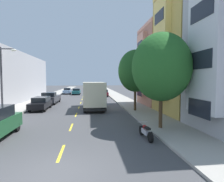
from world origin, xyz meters
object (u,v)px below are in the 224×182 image
(street_tree_nearest, at_px, (161,67))
(parked_motorcycle, at_px, (146,132))
(parked_hatchback_sky, at_px, (67,91))
(delivery_box_truck, at_px, (93,94))
(street_lamp, at_px, (3,77))
(parked_hatchback_white, at_px, (102,91))
(parked_wagon_black, at_px, (41,103))
(parked_wagon_burgundy, at_px, (103,93))
(street_tree_second, at_px, (135,71))
(moving_teal_sedan, at_px, (76,91))
(parked_pickup_charcoal, at_px, (51,98))
(parked_pickup_red, at_px, (99,88))

(street_tree_nearest, distance_m, parked_motorcycle, 4.74)
(parked_hatchback_sky, relative_size, parked_motorcycle, 1.96)
(street_tree_nearest, relative_size, delivery_box_truck, 0.94)
(street_lamp, distance_m, parked_hatchback_white, 32.14)
(delivery_box_truck, height_order, parked_wagon_black, delivery_box_truck)
(street_tree_nearest, distance_m, parked_wagon_burgundy, 27.50)
(delivery_box_truck, height_order, parked_hatchback_sky, delivery_box_truck)
(parked_wagon_black, distance_m, parked_hatchback_white, 25.93)
(street_tree_second, relative_size, parked_wagon_burgundy, 1.43)
(street_tree_second, bearing_deg, parked_hatchback_sky, 111.42)
(parked_wagon_black, distance_m, moving_teal_sedan, 22.78)
(parked_pickup_charcoal, bearing_deg, parked_wagon_black, -89.99)
(parked_hatchback_white, bearing_deg, delivery_box_truck, -95.81)
(street_lamp, xyz_separation_m, parked_hatchback_white, (10.27, 30.31, -3.01))
(street_tree_second, height_order, moving_teal_sedan, street_tree_second)
(street_tree_nearest, height_order, parked_wagon_black, street_tree_nearest)
(parked_pickup_charcoal, distance_m, parked_motorcycle, 19.96)
(street_tree_nearest, xyz_separation_m, parked_pickup_charcoal, (-10.78, 15.87, -3.61))
(parked_pickup_charcoal, bearing_deg, parked_hatchback_white, 65.10)
(parked_hatchback_sky, bearing_deg, parked_wagon_black, -90.41)
(parked_motorcycle, bearing_deg, street_tree_second, 80.13)
(street_lamp, relative_size, parked_wagon_black, 1.31)
(moving_teal_sedan, bearing_deg, street_tree_nearest, -75.98)
(street_tree_second, relative_size, moving_teal_sedan, 1.49)
(delivery_box_truck, bearing_deg, street_tree_second, -25.90)
(street_tree_second, height_order, street_lamp, street_tree_second)
(moving_teal_sedan, bearing_deg, parked_motorcycle, -79.32)
(moving_teal_sedan, bearing_deg, delivery_box_truck, -81.09)
(parked_pickup_red, bearing_deg, parked_hatchback_sky, -121.30)
(street_tree_second, height_order, delivery_box_truck, street_tree_second)
(street_tree_nearest, bearing_deg, parked_pickup_charcoal, 124.19)
(delivery_box_truck, distance_m, parked_motorcycle, 12.17)
(parked_hatchback_sky, bearing_deg, parked_motorcycle, -76.23)
(parked_wagon_black, xyz_separation_m, parked_motorcycle, (9.13, -12.09, -0.39))
(delivery_box_truck, bearing_deg, parked_pickup_charcoal, 135.74)
(parked_pickup_red, xyz_separation_m, parked_hatchback_sky, (-8.55, -14.07, -0.07))
(moving_teal_sedan, bearing_deg, parked_hatchback_white, 16.22)
(parked_pickup_red, distance_m, parked_motorcycle, 50.59)
(parked_hatchback_white, distance_m, moving_teal_sedan, 6.39)
(parked_pickup_red, xyz_separation_m, moving_teal_sedan, (-6.15, -15.86, -0.08))
(parked_pickup_red, relative_size, parked_hatchback_sky, 1.32)
(street_tree_nearest, distance_m, parked_hatchback_white, 34.89)
(parked_wagon_burgundy, relative_size, parked_pickup_red, 0.88)
(street_lamp, xyz_separation_m, parked_pickup_red, (10.28, 44.38, -2.93))
(parked_pickup_charcoal, bearing_deg, parked_motorcycle, -62.79)
(street_tree_second, xyz_separation_m, moving_teal_sedan, (-8.20, 25.24, -3.78))
(street_tree_second, distance_m, parked_pickup_charcoal, 14.07)
(parked_pickup_red, bearing_deg, parked_pickup_charcoal, -104.88)
(street_tree_second, relative_size, parked_hatchback_white, 1.67)
(delivery_box_truck, relative_size, parked_pickup_charcoal, 1.33)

